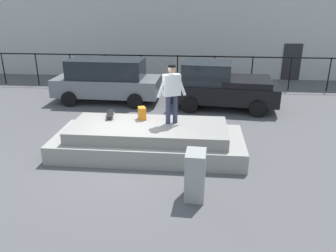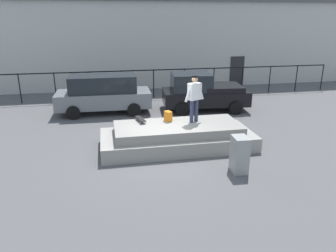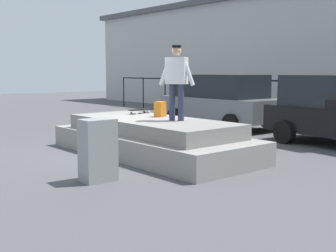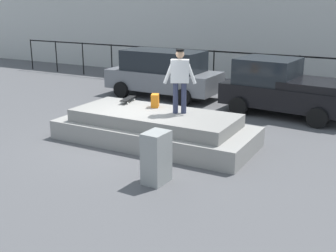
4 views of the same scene
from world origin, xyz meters
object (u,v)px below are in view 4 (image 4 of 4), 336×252
at_px(skateboard, 128,99).
at_px(backpack, 155,101).
at_px(skateboarder, 180,77).
at_px(utility_box, 156,158).
at_px(car_black_pickup_mid, 284,88).
at_px(car_grey_hatchback_near, 163,73).

relative_size(skateboard, backpack, 2.15).
bearing_deg(skateboarder, skateboard, 168.35).
xyz_separation_m(backpack, utility_box, (1.66, -2.80, -0.48)).
relative_size(skateboarder, skateboard, 2.12).
height_order(skateboard, car_black_pickup_mid, car_black_pickup_mid).
bearing_deg(car_black_pickup_mid, utility_box, -97.66).
relative_size(skateboarder, utility_box, 1.50).
bearing_deg(skateboarder, utility_box, -73.62).
bearing_deg(car_black_pickup_mid, car_grey_hatchback_near, 174.76).
height_order(skateboard, car_grey_hatchback_near, car_grey_hatchback_near).
xyz_separation_m(skateboard, backpack, (1.02, -0.14, 0.09)).
relative_size(skateboarder, backpack, 4.55).
distance_m(skateboard, car_grey_hatchback_near, 4.71).
distance_m(skateboard, utility_box, 4.00).
bearing_deg(car_black_pickup_mid, backpack, -121.77).
bearing_deg(backpack, car_grey_hatchback_near, 4.81).
height_order(skateboard, utility_box, utility_box).
relative_size(car_grey_hatchback_near, car_black_pickup_mid, 1.04).
xyz_separation_m(car_grey_hatchback_near, utility_box, (3.99, -7.46, -0.41)).
xyz_separation_m(skateboard, car_black_pickup_mid, (3.62, 4.07, -0.03)).
bearing_deg(utility_box, car_grey_hatchback_near, 121.39).
bearing_deg(car_grey_hatchback_near, skateboarder, -56.59).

